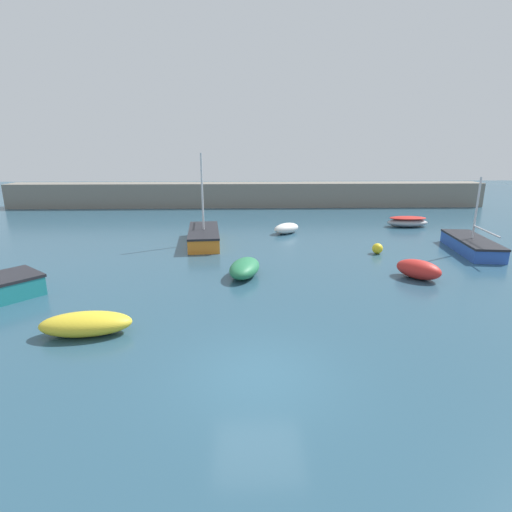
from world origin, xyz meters
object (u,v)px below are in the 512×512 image
object	(u,v)px
rowboat_with_red_cover	(407,222)
sailboat_tall_mast	(204,236)
sailboat_short_mast	(471,245)
mooring_buoy_yellow	(377,248)
rowboat_white_midwater	(86,324)
fishing_dinghy_green	(286,228)
rowboat_blue_near	(245,268)
dinghy_near_pier	(418,269)

from	to	relation	value
rowboat_with_red_cover	sailboat_tall_mast	distance (m)	15.61
sailboat_short_mast	mooring_buoy_yellow	size ratio (longest dim) A/B	9.62
rowboat_white_midwater	rowboat_with_red_cover	bearing A→B (deg)	39.02
fishing_dinghy_green	mooring_buoy_yellow	bearing A→B (deg)	88.00
sailboat_short_mast	fishing_dinghy_green	bearing A→B (deg)	69.81
rowboat_blue_near	rowboat_with_red_cover	bearing A→B (deg)	146.50
sailboat_short_mast	rowboat_white_midwater	bearing A→B (deg)	126.06
sailboat_short_mast	sailboat_tall_mast	world-z (taller)	sailboat_tall_mast
rowboat_blue_near	dinghy_near_pier	world-z (taller)	dinghy_near_pier
rowboat_white_midwater	fishing_dinghy_green	world-z (taller)	rowboat_white_midwater
sailboat_tall_mast	rowboat_white_midwater	size ratio (longest dim) A/B	1.85
rowboat_blue_near	fishing_dinghy_green	world-z (taller)	rowboat_blue_near
rowboat_with_red_cover	rowboat_white_midwater	xyz separation A→B (m)	(-17.41, -17.30, -0.01)
dinghy_near_pier	rowboat_white_midwater	xyz separation A→B (m)	(-13.10, -5.28, -0.06)
rowboat_white_midwater	mooring_buoy_yellow	world-z (taller)	rowboat_white_midwater
rowboat_with_red_cover	rowboat_blue_near	world-z (taller)	rowboat_blue_near
rowboat_with_red_cover	rowboat_blue_near	size ratio (longest dim) A/B	1.07
rowboat_white_midwater	rowboat_blue_near	bearing A→B (deg)	42.83
rowboat_white_midwater	mooring_buoy_yellow	size ratio (longest dim) A/B	5.07
sailboat_short_mast	dinghy_near_pier	bearing A→B (deg)	139.89
fishing_dinghy_green	sailboat_short_mast	bearing A→B (deg)	110.72
rowboat_blue_near	dinghy_near_pier	distance (m)	8.00
rowboat_blue_near	rowboat_white_midwater	bearing A→B (deg)	-27.93
rowboat_with_red_cover	mooring_buoy_yellow	size ratio (longest dim) A/B	5.14
dinghy_near_pier	mooring_buoy_yellow	size ratio (longest dim) A/B	3.88
sailboat_tall_mast	mooring_buoy_yellow	xyz separation A→B (m)	(10.05, -2.73, -0.18)
rowboat_with_red_cover	rowboat_white_midwater	size ratio (longest dim) A/B	1.02
sailboat_tall_mast	fishing_dinghy_green	bearing A→B (deg)	111.98
rowboat_white_midwater	fishing_dinghy_green	distance (m)	17.20
sailboat_tall_mast	dinghy_near_pier	world-z (taller)	sailboat_tall_mast
rowboat_with_red_cover	fishing_dinghy_green	bearing A→B (deg)	12.75
rowboat_blue_near	sailboat_tall_mast	distance (m)	7.04
dinghy_near_pier	mooring_buoy_yellow	xyz separation A→B (m)	(-0.46, 4.38, -0.14)
sailboat_short_mast	rowboat_with_red_cover	distance (m)	7.43
rowboat_white_midwater	fishing_dinghy_green	xyz separation A→B (m)	(8.05, 15.20, -0.01)
dinghy_near_pier	rowboat_white_midwater	distance (m)	14.13
fishing_dinghy_green	mooring_buoy_yellow	size ratio (longest dim) A/B	3.92
sailboat_short_mast	rowboat_blue_near	distance (m)	13.66
sailboat_tall_mast	fishing_dinghy_green	distance (m)	6.14
rowboat_with_red_cover	rowboat_blue_near	distance (m)	16.82
rowboat_blue_near	mooring_buoy_yellow	bearing A→B (deg)	130.51
rowboat_with_red_cover	rowboat_white_midwater	world-z (taller)	rowboat_with_red_cover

